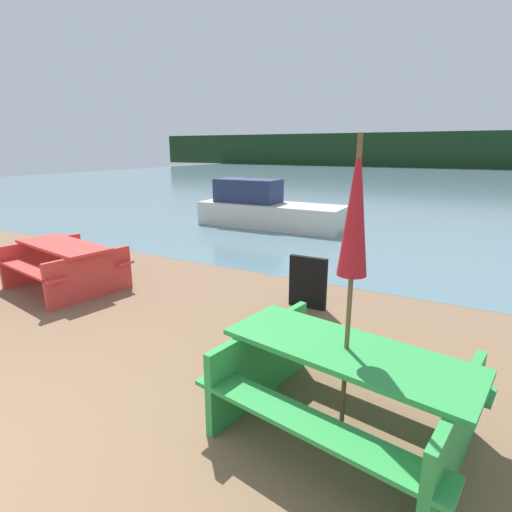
# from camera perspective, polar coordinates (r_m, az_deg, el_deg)

# --- Properties ---
(water) EXTENTS (60.00, 50.00, 0.00)m
(water) POSITION_cam_1_polar(r_m,az_deg,el_deg) (31.42, 23.25, 9.92)
(water) COLOR slate
(water) RESTS_ON ground_plane
(far_treeline) EXTENTS (80.00, 1.60, 4.00)m
(far_treeline) POSITION_cam_1_polar(r_m,az_deg,el_deg) (51.27, 25.98, 13.47)
(far_treeline) COLOR #193319
(far_treeline) RESTS_ON water
(picnic_table_green) EXTENTS (2.10, 1.68, 0.76)m
(picnic_table_green) POSITION_cam_1_polar(r_m,az_deg,el_deg) (3.33, 12.49, -17.21)
(picnic_table_green) COLOR green
(picnic_table_green) RESTS_ON ground_plane
(picnic_table_red) EXTENTS (2.02, 1.66, 0.74)m
(picnic_table_red) POSITION_cam_1_polar(r_m,az_deg,el_deg) (7.17, -25.68, -0.65)
(picnic_table_red) COLOR red
(picnic_table_red) RESTS_ON ground_plane
(umbrella_crimson) EXTENTS (0.21, 0.21, 2.33)m
(umbrella_crimson) POSITION_cam_1_polar(r_m,az_deg,el_deg) (2.86, 14.01, 5.97)
(umbrella_crimson) COLOR brown
(umbrella_crimson) RESTS_ON ground_plane
(boat) EXTENTS (4.28, 1.44, 1.35)m
(boat) POSITION_cam_1_polar(r_m,az_deg,el_deg) (11.75, 1.39, 6.70)
(boat) COLOR beige
(boat) RESTS_ON water
(signboard) EXTENTS (0.55, 0.08, 0.75)m
(signboard) POSITION_cam_1_polar(r_m,az_deg,el_deg) (5.75, 7.42, -3.76)
(signboard) COLOR black
(signboard) RESTS_ON ground_plane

